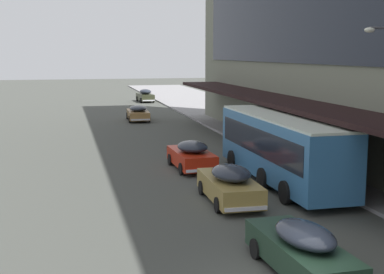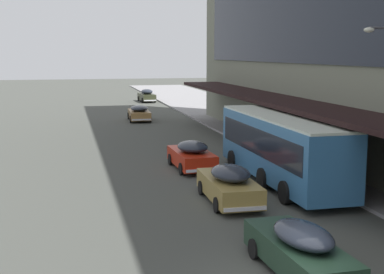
{
  "view_description": "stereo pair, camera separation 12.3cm",
  "coord_description": "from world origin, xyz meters",
  "px_view_note": "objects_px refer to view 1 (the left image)",
  "views": [
    {
      "loc": [
        -5.79,
        -12.04,
        6.33
      ],
      "look_at": [
        0.46,
        14.14,
        2.07
      ],
      "focal_mm": 50.0,
      "sensor_mm": 36.0,
      "label": 1
    },
    {
      "loc": [
        -5.67,
        -12.06,
        6.33
      ],
      "look_at": [
        0.46,
        14.14,
        2.07
      ],
      "focal_mm": 50.0,
      "sensor_mm": 36.0,
      "label": 2
    }
  ],
  "objects_px": {
    "sedan_trailing_mid": "(192,155)",
    "sedan_far_back": "(230,184)",
    "transit_bus_kerbside_front": "(281,145)",
    "sedan_oncoming_front": "(138,113)",
    "fire_hydrant": "(352,186)",
    "sedan_second_near": "(302,249)",
    "sedan_second_mid": "(145,96)"
  },
  "relations": [
    {
      "from": "sedan_trailing_mid",
      "to": "sedan_far_back",
      "type": "bearing_deg",
      "value": -89.63
    },
    {
      "from": "transit_bus_kerbside_front",
      "to": "sedan_oncoming_front",
      "type": "height_order",
      "value": "transit_bus_kerbside_front"
    },
    {
      "from": "sedan_trailing_mid",
      "to": "fire_hydrant",
      "type": "relative_size",
      "value": 6.37
    },
    {
      "from": "sedan_oncoming_front",
      "to": "transit_bus_kerbside_front",
      "type": "bearing_deg",
      "value": -82.33
    },
    {
      "from": "sedan_trailing_mid",
      "to": "sedan_oncoming_front",
      "type": "bearing_deg",
      "value": 90.01
    },
    {
      "from": "transit_bus_kerbside_front",
      "to": "sedan_second_near",
      "type": "height_order",
      "value": "transit_bus_kerbside_front"
    },
    {
      "from": "transit_bus_kerbside_front",
      "to": "sedan_far_back",
      "type": "height_order",
      "value": "transit_bus_kerbside_front"
    },
    {
      "from": "sedan_second_mid",
      "to": "sedan_far_back",
      "type": "bearing_deg",
      "value": -94.18
    },
    {
      "from": "sedan_oncoming_front",
      "to": "sedan_far_back",
      "type": "relative_size",
      "value": 0.99
    },
    {
      "from": "sedan_far_back",
      "to": "fire_hydrant",
      "type": "distance_m",
      "value": 5.59
    },
    {
      "from": "sedan_oncoming_front",
      "to": "fire_hydrant",
      "type": "xyz_separation_m",
      "value": [
        5.62,
        -28.91,
        -0.23
      ]
    },
    {
      "from": "transit_bus_kerbside_front",
      "to": "sedan_far_back",
      "type": "xyz_separation_m",
      "value": [
        -3.43,
        -2.71,
        -1.09
      ]
    },
    {
      "from": "transit_bus_kerbside_front",
      "to": "sedan_second_mid",
      "type": "distance_m",
      "value": 45.07
    },
    {
      "from": "sedan_second_near",
      "to": "sedan_far_back",
      "type": "bearing_deg",
      "value": 88.03
    },
    {
      "from": "transit_bus_kerbside_front",
      "to": "sedan_second_mid",
      "type": "bearing_deg",
      "value": 89.92
    },
    {
      "from": "sedan_far_back",
      "to": "sedan_trailing_mid",
      "type": "xyz_separation_m",
      "value": [
        -0.04,
        6.81,
        -0.03
      ]
    },
    {
      "from": "sedan_second_near",
      "to": "sedan_second_mid",
      "type": "bearing_deg",
      "value": 86.12
    },
    {
      "from": "sedan_second_mid",
      "to": "sedan_oncoming_front",
      "type": "xyz_separation_m",
      "value": [
        -3.54,
        -19.21,
        -0.08
      ]
    },
    {
      "from": "sedan_trailing_mid",
      "to": "fire_hydrant",
      "type": "distance_m",
      "value": 9.11
    },
    {
      "from": "sedan_second_near",
      "to": "transit_bus_kerbside_front",
      "type": "bearing_deg",
      "value": 70.43
    },
    {
      "from": "sedan_second_near",
      "to": "sedan_trailing_mid",
      "type": "distance_m",
      "value": 14.51
    },
    {
      "from": "sedan_far_back",
      "to": "sedan_second_mid",
      "type": "bearing_deg",
      "value": 85.82
    },
    {
      "from": "transit_bus_kerbside_front",
      "to": "fire_hydrant",
      "type": "height_order",
      "value": "transit_bus_kerbside_front"
    },
    {
      "from": "sedan_trailing_mid",
      "to": "fire_hydrant",
      "type": "height_order",
      "value": "sedan_trailing_mid"
    },
    {
      "from": "sedan_second_mid",
      "to": "sedan_far_back",
      "type": "height_order",
      "value": "sedan_second_mid"
    },
    {
      "from": "sedan_second_near",
      "to": "fire_hydrant",
      "type": "bearing_deg",
      "value": 51.49
    },
    {
      "from": "sedan_oncoming_front",
      "to": "sedan_second_near",
      "type": "height_order",
      "value": "sedan_second_near"
    },
    {
      "from": "sedan_second_mid",
      "to": "sedan_oncoming_front",
      "type": "bearing_deg",
      "value": -100.44
    },
    {
      "from": "sedan_second_near",
      "to": "fire_hydrant",
      "type": "distance_m",
      "value": 9.38
    },
    {
      "from": "sedan_oncoming_front",
      "to": "sedan_second_near",
      "type": "bearing_deg",
      "value": -90.34
    },
    {
      "from": "sedan_oncoming_front",
      "to": "fire_hydrant",
      "type": "bearing_deg",
      "value": -79.0
    },
    {
      "from": "transit_bus_kerbside_front",
      "to": "sedan_second_mid",
      "type": "xyz_separation_m",
      "value": [
        0.06,
        45.05,
        -1.09
      ]
    }
  ]
}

